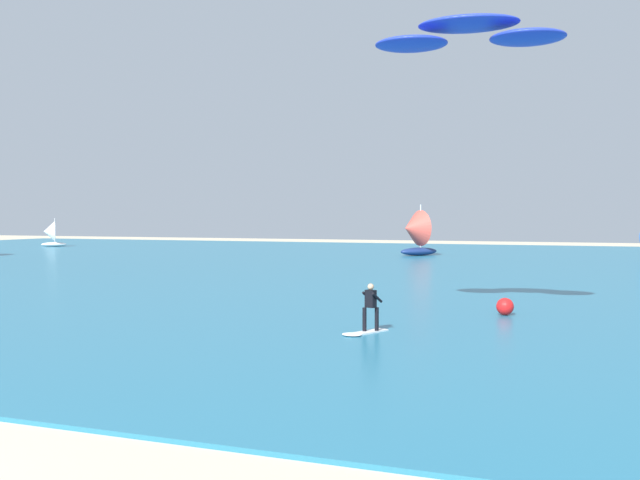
% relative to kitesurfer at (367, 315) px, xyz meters
% --- Properties ---
extents(ocean, '(160.00, 90.00, 0.10)m').
position_rel_kitesurfer_xyz_m(ocean, '(-3.64, 32.74, -0.65)').
color(ocean, '#236B89').
rests_on(ocean, ground).
extents(kitesurfer, '(1.32, 2.01, 1.67)m').
position_rel_kitesurfer_xyz_m(kitesurfer, '(0.00, 0.00, 0.00)').
color(kitesurfer, white).
rests_on(kitesurfer, ocean).
extents(kite, '(7.17, 3.08, 1.05)m').
position_rel_kitesurfer_xyz_m(kite, '(2.75, 3.73, 10.09)').
color(kite, '#1E33B2').
extents(sailboat_trailing, '(4.44, 4.56, 5.11)m').
position_rel_kitesurfer_xyz_m(sailboat_trailing, '(-9.42, 46.80, 1.74)').
color(sailboat_trailing, navy).
rests_on(sailboat_trailing, ocean).
extents(sailboat_mid_right, '(3.27, 3.21, 3.67)m').
position_rel_kitesurfer_xyz_m(sailboat_mid_right, '(-57.98, 50.45, 1.08)').
color(sailboat_mid_right, silver).
rests_on(sailboat_mid_right, ocean).
extents(marker_buoy, '(0.70, 0.70, 0.70)m').
position_rel_kitesurfer_xyz_m(marker_buoy, '(3.90, 6.12, -0.25)').
color(marker_buoy, red).
rests_on(marker_buoy, ocean).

